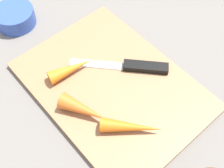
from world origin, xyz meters
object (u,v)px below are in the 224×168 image
cutting_board (112,86)px  small_bowl (15,17)px  knife (139,67)px  carrot_medium (84,110)px  carrot_longest (131,127)px  carrot_shortest (71,69)px

cutting_board → small_bowl: 0.28m
knife → carrot_medium: 0.15m
carrot_longest → carrot_shortest: 0.17m
carrot_longest → small_bowl: size_ratio=1.19×
carrot_medium → small_bowl: (0.29, -0.03, -0.01)m
knife → carrot_medium: (-0.01, 0.15, 0.01)m
knife → carrot_shortest: bearing=11.3°
carrot_longest → carrot_shortest: (0.17, 0.00, 0.00)m
small_bowl → carrot_longest: bearing=-178.5°
cutting_board → carrot_medium: bearing=101.2°
knife → carrot_medium: carrot_medium is taller
cutting_board → carrot_shortest: size_ratio=3.93×
carrot_medium → carrot_shortest: carrot_medium is taller
carrot_medium → small_bowl: size_ratio=1.03×
small_bowl → carrot_medium: bearing=173.8°
carrot_longest → small_bowl: bearing=137.6°
small_bowl → cutting_board: bearing=-170.0°
knife → carrot_shortest: carrot_shortest is taller
carrot_longest → carrot_shortest: same height
small_bowl → carrot_shortest: bearing=-178.5°
knife → cutting_board: bearing=41.3°
cutting_board → carrot_medium: 0.09m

